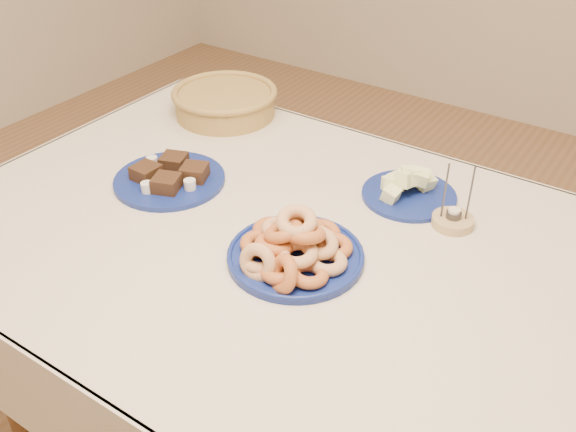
# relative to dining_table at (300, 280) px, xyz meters

# --- Properties ---
(dining_table) EXTENTS (1.71, 1.11, 0.75)m
(dining_table) POSITION_rel_dining_table_xyz_m (0.00, 0.00, 0.00)
(dining_table) COLOR brown
(dining_table) RESTS_ON ground
(donut_platter) EXTENTS (0.33, 0.33, 0.13)m
(donut_platter) POSITION_rel_dining_table_xyz_m (0.02, -0.06, 0.14)
(donut_platter) COLOR navy
(donut_platter) RESTS_ON dining_table
(melon_plate) EXTENTS (0.26, 0.26, 0.08)m
(melon_plate) POSITION_rel_dining_table_xyz_m (0.11, 0.31, 0.13)
(melon_plate) COLOR navy
(melon_plate) RESTS_ON dining_table
(brownie_plate) EXTENTS (0.29, 0.29, 0.05)m
(brownie_plate) POSITION_rel_dining_table_xyz_m (-0.42, 0.03, 0.12)
(brownie_plate) COLOR navy
(brownie_plate) RESTS_ON dining_table
(wicker_basket) EXTENTS (0.39, 0.39, 0.08)m
(wicker_basket) POSITION_rel_dining_table_xyz_m (-0.55, 0.42, 0.15)
(wicker_basket) COLOR olive
(wicker_basket) RESTS_ON dining_table
(candle_holder) EXTENTS (0.12, 0.12, 0.16)m
(candle_holder) POSITION_rel_dining_table_xyz_m (0.25, 0.25, 0.12)
(candle_holder) COLOR tan
(candle_holder) RESTS_ON dining_table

